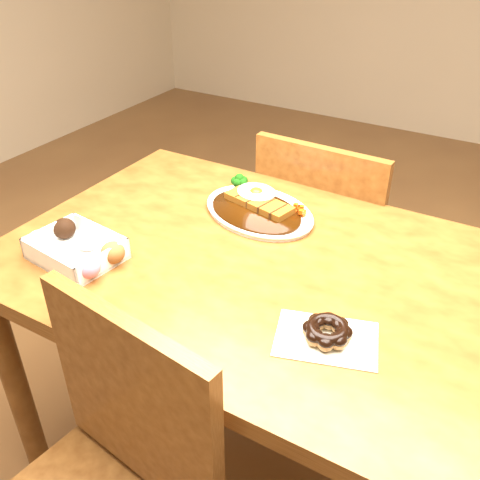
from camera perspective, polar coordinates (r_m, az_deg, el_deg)
The scene contains 6 objects.
ground at distance 1.75m, azimuth 1.92°, elevation -22.95°, with size 6.00×6.00×0.00m, color brown.
table at distance 1.27m, azimuth 2.45°, elevation -5.98°, with size 1.20×0.80×0.75m.
chair_far at distance 1.78m, azimuth 9.37°, elevation -0.63°, with size 0.43×0.43×0.87m.
katsu_curry_plate at distance 1.39m, azimuth 1.98°, elevation 3.49°, with size 0.36×0.30×0.06m.
donut_box at distance 1.26m, azimuth -17.12°, elevation -0.79°, with size 0.23×0.17×0.06m.
pon_de_ring at distance 1.01m, azimuth 9.28°, elevation -9.65°, with size 0.22×0.18×0.04m.
Camera 1 is at (0.45, -0.88, 1.44)m, focal length 40.00 mm.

